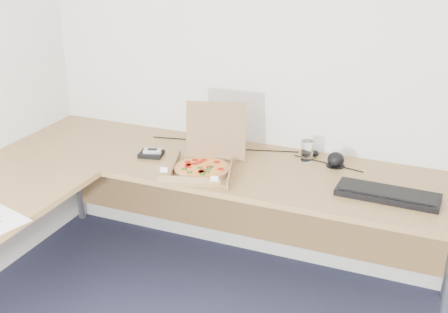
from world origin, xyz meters
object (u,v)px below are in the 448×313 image
at_px(keyboard, 388,195).
at_px(pizza_box, 204,165).
at_px(wallet, 151,154).
at_px(drinking_glass, 307,151).
at_px(desk, 131,189).

bearing_deg(keyboard, pizza_box, -174.57).
bearing_deg(pizza_box, keyboard, -13.67).
distance_m(pizza_box, keyboard, 0.93).
bearing_deg(wallet, drinking_glass, 5.59).
bearing_deg(wallet, keyboard, -13.38).
distance_m(desk, pizza_box, 0.39).
height_order(desk, keyboard, keyboard).
distance_m(drinking_glass, wallet, 0.85).
relative_size(desk, pizza_box, 6.75).
height_order(pizza_box, wallet, pizza_box).
bearing_deg(wallet, desk, -89.40).
distance_m(pizza_box, wallet, 0.37).
relative_size(desk, wallet, 19.77).
bearing_deg(desk, wallet, 103.13).
relative_size(drinking_glass, wallet, 0.91).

